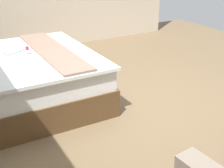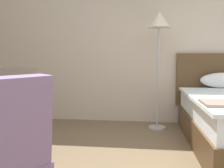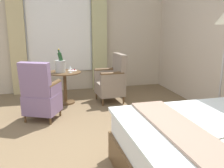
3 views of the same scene
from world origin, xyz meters
name	(u,v)px [view 1 (image 1 of 3)]	position (x,y,z in m)	size (l,w,h in m)	color
ground_plane	(148,113)	(0.00, 0.00, 0.00)	(8.11, 8.11, 0.00)	brown
bed	(3,82)	(1.03, 1.52, 0.36)	(1.94, 2.27, 1.22)	brown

